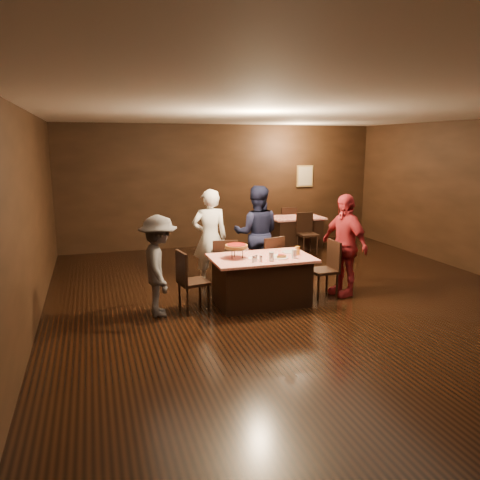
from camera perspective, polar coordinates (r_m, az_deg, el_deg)
name	(u,v)px	position (r m, az deg, el deg)	size (l,w,h in m)	color
room	(315,171)	(7.05, 9.17, 8.36)	(10.00, 10.04, 3.02)	black
main_table	(261,280)	(7.51, 2.60, -4.92)	(1.60, 1.00, 0.77)	red
back_table	(295,232)	(11.65, 6.75, 0.95)	(1.30, 0.90, 0.77)	#B5100C
chair_far_left	(224,265)	(8.05, -1.92, -3.11)	(0.42, 0.42, 0.95)	black
chair_far_right	(268,262)	(8.30, 3.41, -2.68)	(0.42, 0.42, 0.95)	black
chair_end_left	(194,281)	(7.19, -5.68, -4.97)	(0.42, 0.42, 0.95)	black
chair_end_right	(323,269)	(7.92, 10.12, -3.54)	(0.42, 0.42, 0.95)	black
chair_back_near	(308,234)	(11.01, 8.25, 0.77)	(0.42, 0.42, 0.95)	black
chair_back_far	(286,225)	(12.17, 5.60, 1.87)	(0.42, 0.42, 0.95)	black
diner_white_jacket	(210,238)	(8.37, -3.70, 0.26)	(0.64, 0.42, 1.75)	white
diner_navy_hoodie	(257,233)	(8.69, 2.05, 0.80)	(0.87, 0.67, 1.78)	black
diner_grey_knit	(159,266)	(7.02, -9.85, -3.13)	(0.98, 0.56, 1.51)	#4D4C51
diner_red_shirt	(344,245)	(8.03, 12.57, -0.60)	(1.01, 0.42, 1.72)	#AB252F
pizza_stand	(236,247)	(7.29, -0.45, -0.82)	(0.38, 0.38, 0.22)	black
plate_with_slice	(280,257)	(7.33, 4.95, -2.04)	(0.25, 0.25, 0.06)	white
plate_empty	(290,252)	(7.74, 6.07, -1.46)	(0.25, 0.25, 0.01)	white
glass_front_left	(271,257)	(7.14, 3.85, -2.03)	(0.08, 0.08, 0.14)	silver
glass_front_right	(294,254)	(7.33, 6.61, -1.71)	(0.08, 0.08, 0.14)	silver
glass_amber	(298,251)	(7.57, 7.03, -1.30)	(0.08, 0.08, 0.14)	#BF7F26
condiments	(257,259)	(7.08, 2.06, -2.30)	(0.17, 0.10, 0.09)	silver
napkin_center	(279,255)	(7.51, 4.78, -1.87)	(0.16, 0.16, 0.01)	white
napkin_left	(254,258)	(7.31, 1.66, -2.21)	(0.16, 0.16, 0.01)	white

